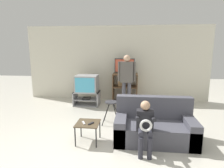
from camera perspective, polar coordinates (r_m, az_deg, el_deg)
The scene contains 13 objects.
ground_plane at distance 3.35m, azimuth -5.12°, elevation -22.41°, with size 18.00×18.00×0.00m, color beige.
wall_back at distance 6.65m, azimuth 1.32°, elevation 6.24°, with size 6.40×0.06×2.60m.
tv_stand at distance 6.21m, azimuth -7.65°, elevation -4.32°, with size 0.82×0.54×0.44m.
television_main at distance 6.09m, azimuth -7.65°, elevation 0.13°, with size 0.69×0.57×0.54m.
media_shelf at distance 6.42m, azimuth 3.97°, elevation -1.10°, with size 0.84×0.50×0.99m.
television_flat at distance 6.29m, azimuth 3.85°, elevation 5.34°, with size 0.66×0.20×0.51m.
folding_stool at distance 4.58m, azimuth -0.20°, elevation -6.70°, with size 0.44×0.36×0.57m.
snack_table at distance 3.78m, azimuth -7.36°, elevation -12.32°, with size 0.45×0.45×0.40m.
remote_control_black at distance 3.70m, azimuth -6.43°, elevation -11.84°, with size 0.04×0.14×0.02m, color #232328.
remote_control_white at distance 3.75m, azimuth -8.63°, elevation -11.61°, with size 0.04×0.14×0.02m, color silver.
couch at distance 3.96m, azimuth 12.74°, elevation -12.56°, with size 1.56×0.81×0.85m.
person_standing_adult at distance 5.63m, azimuth 4.50°, elevation 2.27°, with size 0.53×0.20×1.64m.
person_seated_child at distance 3.40m, azimuth 10.04°, elevation -11.71°, with size 0.33×0.43×0.93m.
Camera 1 is at (0.58, -2.74, 1.84)m, focal length 30.00 mm.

